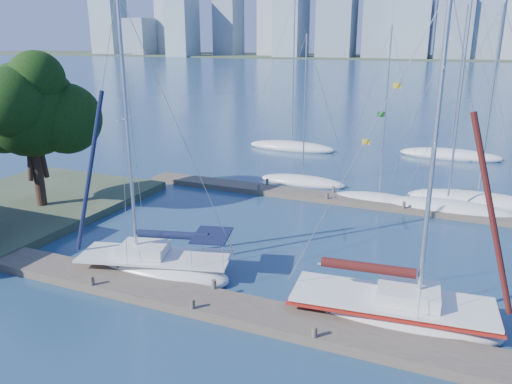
% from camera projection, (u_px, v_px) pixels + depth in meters
% --- Properties ---
extents(ground, '(700.00, 700.00, 0.00)m').
position_uv_depth(ground, '(204.00, 307.00, 20.62)').
color(ground, navy).
rests_on(ground, ground).
extents(near_dock, '(26.00, 2.00, 0.40)m').
position_uv_depth(near_dock, '(204.00, 302.00, 20.56)').
color(near_dock, '#4B4137').
rests_on(near_dock, ground).
extents(far_dock, '(30.00, 1.80, 0.36)m').
position_uv_depth(far_dock, '(344.00, 200.00, 33.87)').
color(far_dock, '#4B4137').
rests_on(far_dock, ground).
extents(far_shore, '(800.00, 100.00, 1.50)m').
position_uv_depth(far_shore, '(461.00, 58.00, 301.70)').
color(far_shore, '#38472D').
rests_on(far_shore, ground).
extents(tree, '(7.74, 7.04, 10.03)m').
position_uv_depth(tree, '(30.00, 107.00, 29.94)').
color(tree, black).
rests_on(tree, ground).
extents(sailboat_navy, '(8.03, 4.42, 13.09)m').
position_uv_depth(sailboat_navy, '(155.00, 251.00, 23.32)').
color(sailboat_navy, silver).
rests_on(sailboat_navy, ground).
extents(sailboat_maroon, '(8.49, 3.50, 12.78)m').
position_uv_depth(sailboat_maroon, '(392.00, 298.00, 19.33)').
color(sailboat_maroon, silver).
rests_on(sailboat_maroon, ground).
extents(bg_boat_1, '(6.97, 4.23, 11.31)m').
position_uv_depth(bg_boat_1, '(303.00, 181.00, 38.14)').
color(bg_boat_1, silver).
rests_on(bg_boat_1, ground).
extents(bg_boat_2, '(6.60, 3.95, 11.78)m').
position_uv_depth(bg_boat_2, '(379.00, 200.00, 33.67)').
color(bg_boat_2, silver).
rests_on(bg_boat_2, ground).
extents(bg_boat_3, '(8.66, 5.20, 15.14)m').
position_uv_depth(bg_boat_3, '(447.00, 208.00, 31.81)').
color(bg_boat_3, silver).
rests_on(bg_boat_3, ground).
extents(bg_boat_4, '(9.32, 3.99, 13.10)m').
position_uv_depth(bg_boat_4, '(477.00, 201.00, 33.29)').
color(bg_boat_4, silver).
rests_on(bg_boat_4, ground).
extents(bg_boat_6, '(9.29, 5.31, 14.65)m').
position_uv_depth(bg_boat_6, '(292.00, 147.00, 50.21)').
color(bg_boat_6, silver).
rests_on(bg_boat_6, ground).
extents(bg_boat_7, '(9.21, 2.64, 13.94)m').
position_uv_depth(bg_boat_7, '(450.00, 155.00, 46.62)').
color(bg_boat_7, silver).
rests_on(bg_boat_7, ground).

